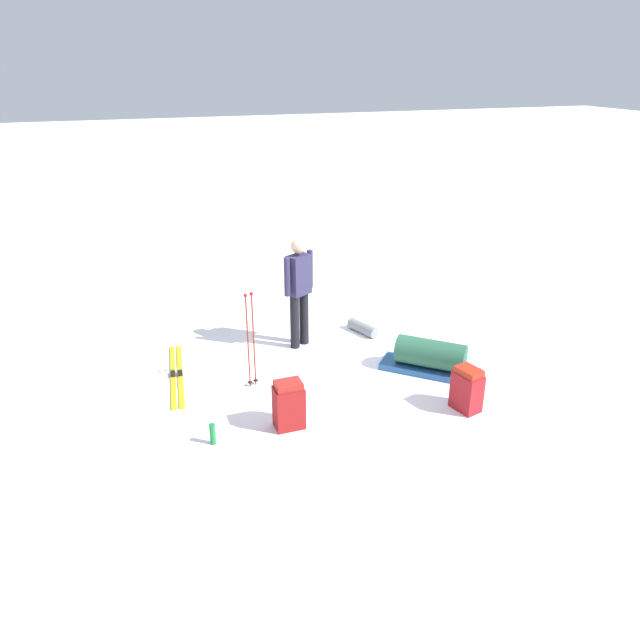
% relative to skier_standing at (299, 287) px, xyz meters
% --- Properties ---
extents(ground_plane, '(80.00, 80.00, 0.00)m').
position_rel_skier_standing_xyz_m(ground_plane, '(-0.09, 0.70, -0.95)').
color(ground_plane, white).
extents(skier_standing, '(0.51, 0.36, 1.70)m').
position_rel_skier_standing_xyz_m(skier_standing, '(0.00, 0.00, 0.00)').
color(skier_standing, black).
rests_on(skier_standing, ground_plane).
extents(ski_pair_near, '(0.34, 1.84, 0.05)m').
position_rel_skier_standing_xyz_m(ski_pair_near, '(1.92, 0.36, -0.94)').
color(ski_pair_near, gold).
rests_on(ski_pair_near, ground_plane).
extents(backpack_large_dark, '(0.35, 0.26, 0.61)m').
position_rel_skier_standing_xyz_m(backpack_large_dark, '(0.78, 2.08, -0.66)').
color(backpack_large_dark, maroon).
rests_on(backpack_large_dark, ground_plane).
extents(backpack_bright, '(0.33, 0.40, 0.58)m').
position_rel_skier_standing_xyz_m(backpack_bright, '(-1.43, 2.44, -0.67)').
color(backpack_bright, maroon).
rests_on(backpack_bright, ground_plane).
extents(ski_poles_planted_near, '(0.15, 0.09, 1.35)m').
position_rel_skier_standing_xyz_m(ski_poles_planted_near, '(0.97, 0.97, -0.21)').
color(ski_poles_planted_near, maroon).
rests_on(ski_poles_planted_near, ground_plane).
extents(gear_sled, '(1.32, 1.25, 0.49)m').
position_rel_skier_standing_xyz_m(gear_sled, '(-1.47, 1.42, -0.73)').
color(gear_sled, '#234F87').
rests_on(gear_sled, ground_plane).
extents(sleeping_mat_rolled, '(0.37, 0.58, 0.18)m').
position_rel_skier_standing_xyz_m(sleeping_mat_rolled, '(-1.09, -0.08, -0.86)').
color(sleeping_mat_rolled, gray).
rests_on(sleeping_mat_rolled, ground_plane).
extents(thermos_bottle, '(0.07, 0.07, 0.26)m').
position_rel_skier_standing_xyz_m(thermos_bottle, '(1.71, 2.13, -0.82)').
color(thermos_bottle, '#197B34').
rests_on(thermos_bottle, ground_plane).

